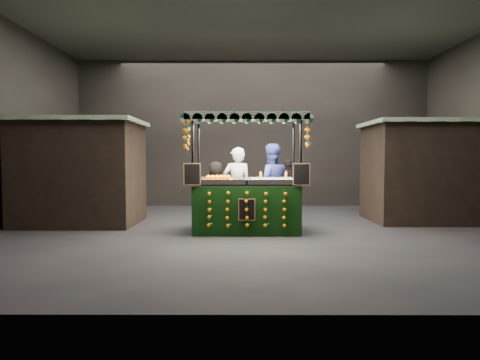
{
  "coord_description": "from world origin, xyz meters",
  "views": [
    {
      "loc": [
        -0.39,
        -9.21,
        1.64
      ],
      "look_at": [
        -0.42,
        0.28,
        1.14
      ],
      "focal_mm": 30.71,
      "sensor_mm": 36.0,
      "label": 1
    }
  ],
  "objects": [
    {
      "name": "shopper_0",
      "position": [
        -3.48,
        1.89,
        0.77
      ],
      "size": [
        0.66,
        0.56,
        1.53
      ],
      "rotation": [
        0.0,
        0.0,
        0.42
      ],
      "color": "#2D2924",
      "rests_on": "ground"
    },
    {
      "name": "neighbour_stall_right",
      "position": [
        4.4,
        1.5,
        1.31
      ],
      "size": [
        3.0,
        2.2,
        2.6
      ],
      "color": "black",
      "rests_on": "ground"
    },
    {
      "name": "shopper_3",
      "position": [
        3.61,
        2.87,
        0.87
      ],
      "size": [
        1.29,
        1.14,
        1.74
      ],
      "rotation": [
        0.0,
        0.0,
        0.56
      ],
      "color": "#2E2825",
      "rests_on": "ground"
    },
    {
      "name": "vendor_blue",
      "position": [
        0.34,
        0.95,
        1.0
      ],
      "size": [
        1.09,
        0.91,
        2.0
      ],
      "rotation": [
        0.0,
        0.0,
        3.31
      ],
      "color": "navy",
      "rests_on": "ground"
    },
    {
      "name": "shopper_2",
      "position": [
        0.98,
        2.65,
        0.8
      ],
      "size": [
        0.98,
        0.5,
        1.61
      ],
      "rotation": [
        0.0,
        0.0,
        3.03
      ],
      "color": "black",
      "rests_on": "ground"
    },
    {
      "name": "market_hall",
      "position": [
        0.0,
        0.0,
        3.38
      ],
      "size": [
        12.1,
        10.1,
        5.05
      ],
      "color": "black",
      "rests_on": "ground"
    },
    {
      "name": "neighbour_stall_left",
      "position": [
        -4.4,
        1.0,
        1.31
      ],
      "size": [
        3.0,
        2.2,
        2.6
      ],
      "color": "black",
      "rests_on": "ground"
    },
    {
      "name": "vendor_grey",
      "position": [
        -0.49,
        0.86,
        0.95
      ],
      "size": [
        0.76,
        0.56,
        1.91
      ],
      "rotation": [
        0.0,
        0.0,
        3.3
      ],
      "color": "gray",
      "rests_on": "ground"
    },
    {
      "name": "shopper_1",
      "position": [
        4.23,
        1.8,
        0.94
      ],
      "size": [
        1.16,
        1.12,
        1.88
      ],
      "rotation": [
        0.0,
        0.0,
        -0.65
      ],
      "color": "black",
      "rests_on": "ground"
    },
    {
      "name": "ground",
      "position": [
        0.0,
        0.0,
        0.0
      ],
      "size": [
        12.0,
        12.0,
        0.0
      ],
      "primitive_type": "plane",
      "color": "black",
      "rests_on": "ground"
    },
    {
      "name": "shopper_4",
      "position": [
        -1.14,
        2.75,
        0.78
      ],
      "size": [
        0.89,
        0.74,
        1.55
      ],
      "rotation": [
        0.0,
        0.0,
        3.51
      ],
      "color": "#282421",
      "rests_on": "ground"
    },
    {
      "name": "juice_stall",
      "position": [
        -0.26,
        -0.11,
        0.81
      ],
      "size": [
        2.69,
        1.58,
        2.6
      ],
      "color": "black",
      "rests_on": "ground"
    }
  ]
}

